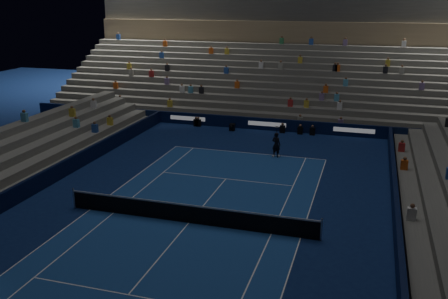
% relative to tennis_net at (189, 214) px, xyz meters
% --- Properties ---
extents(ground, '(90.00, 90.00, 0.00)m').
position_rel_tennis_net_xyz_m(ground, '(0.00, 0.00, -0.50)').
color(ground, '#0C1D4D').
rests_on(ground, ground).
extents(court_surface, '(10.97, 23.77, 0.01)m').
position_rel_tennis_net_xyz_m(court_surface, '(0.00, 0.00, -0.50)').
color(court_surface, navy).
rests_on(court_surface, ground).
extents(sponsor_barrier_far, '(44.00, 0.25, 1.00)m').
position_rel_tennis_net_xyz_m(sponsor_barrier_far, '(0.00, 18.50, -0.00)').
color(sponsor_barrier_far, black).
rests_on(sponsor_barrier_far, ground).
extents(sponsor_barrier_east, '(0.25, 37.00, 1.00)m').
position_rel_tennis_net_xyz_m(sponsor_barrier_east, '(9.70, 0.00, -0.00)').
color(sponsor_barrier_east, black).
rests_on(sponsor_barrier_east, ground).
extents(sponsor_barrier_west, '(0.25, 37.00, 1.00)m').
position_rel_tennis_net_xyz_m(sponsor_barrier_west, '(-9.70, 0.00, -0.00)').
color(sponsor_barrier_west, black).
rests_on(sponsor_barrier_west, ground).
extents(grandstand_main, '(44.00, 15.20, 11.20)m').
position_rel_tennis_net_xyz_m(grandstand_main, '(0.00, 27.90, 2.87)').
color(grandstand_main, '#5F5F5A').
rests_on(grandstand_main, ground).
extents(tennis_net, '(12.90, 0.10, 1.10)m').
position_rel_tennis_net_xyz_m(tennis_net, '(0.00, 0.00, 0.00)').
color(tennis_net, '#B2B2B7').
rests_on(tennis_net, ground).
extents(tennis_player, '(0.74, 0.61, 1.76)m').
position_rel_tennis_net_xyz_m(tennis_player, '(2.08, 11.61, 0.37)').
color(tennis_player, black).
rests_on(tennis_player, ground).
extents(broadcast_camera, '(0.43, 0.86, 0.56)m').
position_rel_tennis_net_xyz_m(broadcast_camera, '(-2.76, 17.53, -0.22)').
color(broadcast_camera, black).
rests_on(broadcast_camera, ground).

